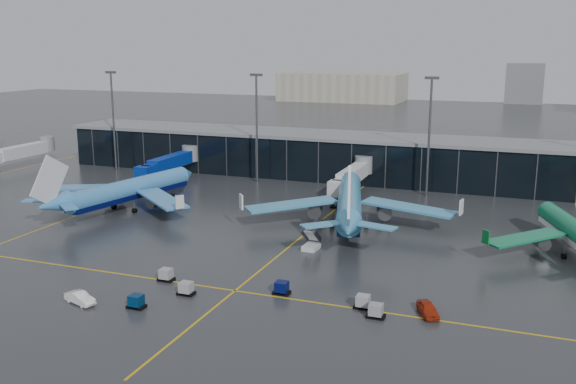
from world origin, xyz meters
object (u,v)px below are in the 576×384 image
(airliner_klm_near, at_px, (350,187))
(mobile_airstair, at_px, (311,245))
(baggage_carts, at_px, (249,294))
(service_van_red, at_px, (428,309))
(airliner_arkefly, at_px, (130,177))
(service_van_white, at_px, (80,298))

(airliner_klm_near, bearing_deg, mobile_airstair, -110.68)
(baggage_carts, distance_m, mobile_airstair, 22.53)
(airliner_klm_near, relative_size, mobile_airstair, 13.05)
(baggage_carts, xyz_separation_m, mobile_airstair, (0.79, 22.52, 0.01))
(service_van_red, bearing_deg, airliner_klm_near, 92.84)
(airliner_arkefly, xyz_separation_m, mobile_airstair, (41.94, -12.07, -5.63))
(airliner_klm_near, distance_m, service_van_white, 52.89)
(airliner_arkefly, relative_size, mobile_airstair, 12.09)
(mobile_airstair, bearing_deg, service_van_red, -38.97)
(airliner_klm_near, xyz_separation_m, baggage_carts, (-2.46, -39.07, -6.15))
(service_van_red, xyz_separation_m, service_van_white, (-41.60, -12.04, -0.03))
(mobile_airstair, relative_size, service_van_white, 0.74)
(airliner_arkefly, bearing_deg, airliner_klm_near, 16.92)
(airliner_klm_near, relative_size, service_van_white, 9.71)
(service_van_white, bearing_deg, airliner_arkefly, 43.32)
(airliner_arkefly, height_order, airliner_klm_near, airliner_klm_near)
(mobile_airstair, xyz_separation_m, service_van_red, (21.39, -19.17, 0.03))
(airliner_arkefly, bearing_deg, service_van_red, -15.21)
(service_van_white, bearing_deg, airliner_klm_near, -7.97)
(airliner_arkefly, xyz_separation_m, airliner_klm_near, (43.61, 4.49, 0.51))
(airliner_klm_near, bearing_deg, service_van_white, -129.54)
(airliner_klm_near, height_order, service_van_red, airliner_klm_near)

